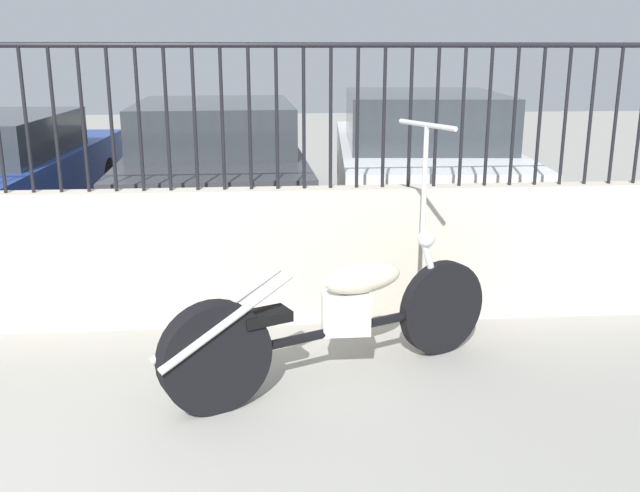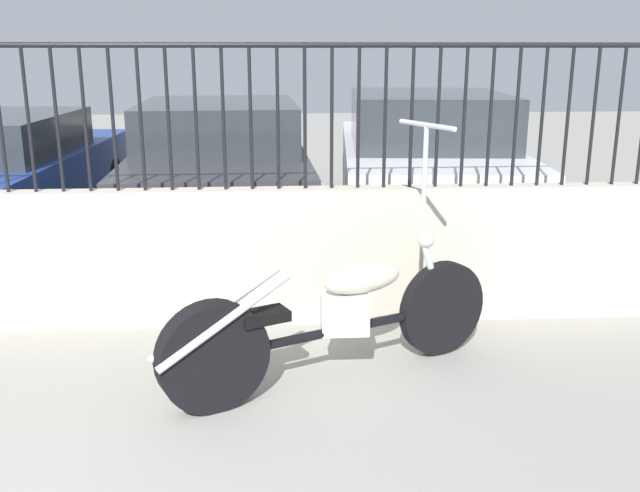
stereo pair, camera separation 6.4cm
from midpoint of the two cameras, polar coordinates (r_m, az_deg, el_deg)
low_wall at (r=5.35m, az=-22.65°, el=-1.20°), size 9.90×0.18×0.98m
fence_railing at (r=5.16m, az=-23.95°, el=10.79°), size 9.90×0.04×0.98m
motorcycle_black at (r=4.17m, az=-0.22°, el=-6.04°), size 2.06×1.05×1.51m
car_dark_grey at (r=8.03m, az=-8.50°, el=6.57°), size 1.92×4.62×1.37m
car_white at (r=8.03m, az=7.73°, el=6.87°), size 2.15×4.54×1.47m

